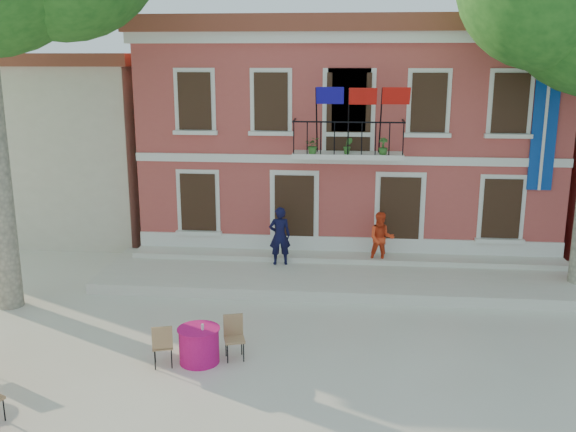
{
  "coord_description": "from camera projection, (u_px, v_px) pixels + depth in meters",
  "views": [
    {
      "loc": [
        2.06,
        -13.11,
        6.27
      ],
      "look_at": [
        0.45,
        3.5,
        2.14
      ],
      "focal_mm": 40.0,
      "sensor_mm": 36.0,
      "label": 1
    }
  ],
  "objects": [
    {
      "name": "pedestrian_navy",
      "position": [
        280.0,
        236.0,
        18.86
      ],
      "size": [
        0.71,
        0.54,
        1.74
      ],
      "primitive_type": "imported",
      "rotation": [
        0.0,
        0.0,
        3.35
      ],
      "color": "black",
      "rests_on": "terrace"
    },
    {
      "name": "neighbor_west",
      "position": [
        54.0,
        138.0,
        25.11
      ],
      "size": [
        9.4,
        9.4,
        6.4
      ],
      "color": "beige",
      "rests_on": "ground"
    },
    {
      "name": "terrace",
      "position": [
        345.0,
        277.0,
        18.4
      ],
      "size": [
        14.0,
        3.4,
        0.3
      ],
      "primitive_type": "cube",
      "color": "silver",
      "rests_on": "ground"
    },
    {
      "name": "ground",
      "position": [
        253.0,
        345.0,
        14.37
      ],
      "size": [
        90.0,
        90.0,
        0.0
      ],
      "primitive_type": "plane",
      "color": "beige",
      "rests_on": "ground"
    },
    {
      "name": "pedestrian_orange",
      "position": [
        381.0,
        239.0,
        18.84
      ],
      "size": [
        0.79,
        0.63,
        1.59
      ],
      "primitive_type": "imported",
      "rotation": [
        0.0,
        0.0,
        0.03
      ],
      "color": "#F0401C",
      "rests_on": "terrace"
    },
    {
      "name": "main_building",
      "position": [
        349.0,
        129.0,
        22.92
      ],
      "size": [
        13.5,
        9.59,
        7.5
      ],
      "color": "#B74842",
      "rests_on": "ground"
    },
    {
      "name": "cafe_table_1",
      "position": [
        199.0,
        344.0,
        13.48
      ],
      "size": [
        1.96,
        0.96,
        0.95
      ],
      "color": "#D3136D",
      "rests_on": "ground"
    }
  ]
}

